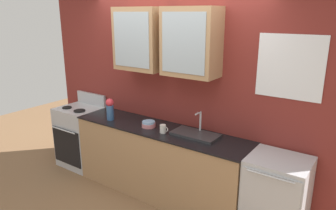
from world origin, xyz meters
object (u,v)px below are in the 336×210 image
(stove_range, at_px, (81,136))
(vase, at_px, (110,109))
(dishwasher, at_px, (275,200))
(bowl_stack, at_px, (149,124))
(sink_faucet, at_px, (195,134))
(cup_near_sink, at_px, (163,129))

(stove_range, bearing_deg, vase, -7.76)
(stove_range, relative_size, dishwasher, 1.20)
(stove_range, height_order, dishwasher, stove_range)
(bowl_stack, xyz_separation_m, dishwasher, (1.63, 0.03, -0.50))
(sink_faucet, relative_size, vase, 1.89)
(bowl_stack, relative_size, dishwasher, 0.19)
(vase, bearing_deg, cup_near_sink, 0.86)
(cup_near_sink, xyz_separation_m, dishwasher, (1.36, 0.09, -0.51))
(cup_near_sink, bearing_deg, sink_faucet, 22.64)
(stove_range, height_order, sink_faucet, sink_faucet)
(sink_faucet, relative_size, bowl_stack, 3.19)
(vase, bearing_deg, stove_range, 172.24)
(sink_faucet, bearing_deg, stove_range, -178.37)
(stove_range, xyz_separation_m, bowl_stack, (1.37, -0.03, 0.49))
(sink_faucet, relative_size, cup_near_sink, 4.95)
(sink_faucet, height_order, cup_near_sink, sink_faucet)
(bowl_stack, distance_m, vase, 0.61)
(bowl_stack, relative_size, cup_near_sink, 1.55)
(stove_range, relative_size, vase, 3.75)
(cup_near_sink, bearing_deg, dishwasher, 3.75)
(bowl_stack, height_order, cup_near_sink, cup_near_sink)
(cup_near_sink, relative_size, dishwasher, 0.12)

